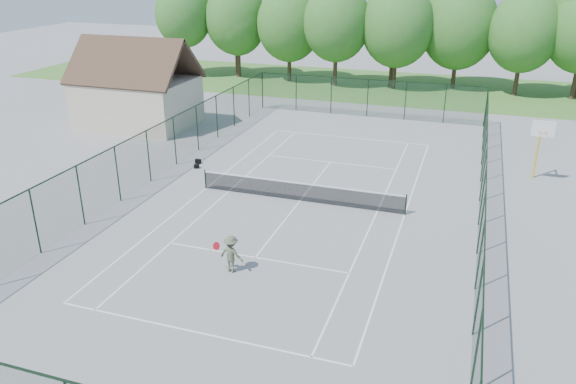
% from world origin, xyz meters
% --- Properties ---
extents(ground, '(140.00, 140.00, 0.00)m').
position_xyz_m(ground, '(0.00, 0.00, 0.00)').
color(ground, gray).
rests_on(ground, ground).
extents(grass_far, '(80.00, 16.00, 0.01)m').
position_xyz_m(grass_far, '(0.00, 30.00, 0.01)').
color(grass_far, '#4D8433').
rests_on(grass_far, ground).
extents(court_lines, '(11.05, 23.85, 0.01)m').
position_xyz_m(court_lines, '(0.00, 0.00, 0.00)').
color(court_lines, white).
rests_on(court_lines, ground).
extents(tennis_net, '(11.08, 0.08, 1.10)m').
position_xyz_m(tennis_net, '(0.00, 0.00, 0.58)').
color(tennis_net, black).
rests_on(tennis_net, ground).
extents(fence_enclosure, '(18.05, 36.05, 3.02)m').
position_xyz_m(fence_enclosure, '(0.00, 0.00, 1.56)').
color(fence_enclosure, '#1D3E28').
rests_on(fence_enclosure, ground).
extents(utility_building, '(8.60, 6.27, 6.63)m').
position_xyz_m(utility_building, '(-16.00, 10.00, 3.12)').
color(utility_building, beige).
rests_on(utility_building, ground).
extents(tree_line_far, '(39.40, 6.40, 9.70)m').
position_xyz_m(tree_line_far, '(0.00, 30.00, 5.99)').
color(tree_line_far, '#432E21').
rests_on(tree_line_far, ground).
extents(basketball_goal, '(1.20, 1.43, 3.65)m').
position_xyz_m(basketball_goal, '(11.88, 7.08, 2.57)').
color(basketball_goal, gold).
rests_on(basketball_goal, ground).
extents(sports_bag_a, '(0.36, 0.23, 0.27)m').
position_xyz_m(sports_bag_a, '(-7.79, 3.56, 0.14)').
color(sports_bag_a, black).
rests_on(sports_bag_a, ground).
extents(sports_bag_b, '(0.37, 0.30, 0.25)m').
position_xyz_m(sports_bag_b, '(-7.47, 2.74, 0.12)').
color(sports_bag_b, black).
rests_on(sports_bag_b, ground).
extents(tennis_player, '(2.23, 0.89, 1.59)m').
position_xyz_m(tennis_player, '(-0.50, -7.75, 0.80)').
color(tennis_player, '#545B42').
rests_on(tennis_player, ground).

